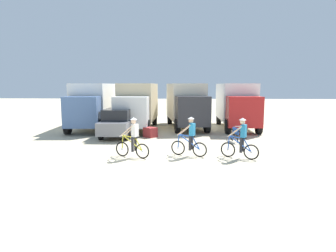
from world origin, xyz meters
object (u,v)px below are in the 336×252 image
at_px(box_truck_white_box, 92,104).
at_px(box_truck_cream_rv, 186,103).
at_px(cyclist_near_camera, 241,140).
at_px(supply_crate, 150,132).
at_px(box_truck_tan_camper, 138,104).
at_px(sedan_parked, 118,123).
at_px(cyclist_cowboy_hat, 190,138).
at_px(cyclist_orange_shirt, 133,139).
at_px(box_truck_avon_van, 237,103).
at_px(bicycle_spare, 236,135).

xyz_separation_m(box_truck_white_box, box_truck_cream_rv, (6.96, 0.90, 0.00)).
height_order(cyclist_near_camera, supply_crate, cyclist_near_camera).
xyz_separation_m(cyclist_near_camera, supply_crate, (-4.59, 5.30, -0.54)).
distance_m(box_truck_white_box, box_truck_tan_camper, 3.39).
relative_size(box_truck_white_box, sedan_parked, 1.63).
xyz_separation_m(cyclist_cowboy_hat, cyclist_near_camera, (2.24, -0.34, 0.00)).
bearing_deg(sedan_parked, cyclist_cowboy_hat, -49.29).
distance_m(box_truck_tan_camper, cyclist_orange_shirt, 9.07).
bearing_deg(supply_crate, cyclist_orange_shirt, -92.05).
height_order(box_truck_avon_van, cyclist_cowboy_hat, box_truck_avon_van).
bearing_deg(cyclist_near_camera, sedan_parked, 140.60).
xyz_separation_m(box_truck_cream_rv, sedan_parked, (-4.31, -4.29, -0.99)).
relative_size(box_truck_white_box, cyclist_cowboy_hat, 3.78).
distance_m(box_truck_tan_camper, box_truck_avon_van, 7.38).
bearing_deg(cyclist_near_camera, box_truck_avon_van, 81.35).
distance_m(box_truck_cream_rv, supply_crate, 5.22).
distance_m(box_truck_avon_van, supply_crate, 7.55).
xyz_separation_m(box_truck_cream_rv, cyclist_orange_shirt, (-2.47, -9.79, -1.03)).
distance_m(box_truck_cream_rv, sedan_parked, 6.16).
bearing_deg(box_truck_avon_van, box_truck_white_box, -176.16).
relative_size(sedan_parked, cyclist_orange_shirt, 2.32).
height_order(box_truck_white_box, cyclist_near_camera, box_truck_white_box).
bearing_deg(cyclist_near_camera, box_truck_cream_rv, 103.39).
bearing_deg(supply_crate, cyclist_near_camera, -49.09).
xyz_separation_m(bicycle_spare, supply_crate, (-5.08, 1.21, -0.09)).
bearing_deg(sedan_parked, box_truck_white_box, 128.11).
xyz_separation_m(box_truck_white_box, cyclist_cowboy_hat, (7.04, -8.49, -1.03)).
xyz_separation_m(box_truck_white_box, sedan_parked, (2.66, -3.39, -0.99)).
distance_m(cyclist_orange_shirt, supply_crate, 5.39).
relative_size(box_truck_avon_van, bicycle_spare, 3.97).
bearing_deg(bicycle_spare, box_truck_tan_camper, 143.12).
distance_m(box_truck_white_box, cyclist_cowboy_hat, 11.08).
height_order(box_truck_cream_rv, cyclist_cowboy_hat, box_truck_cream_rv).
xyz_separation_m(box_truck_white_box, box_truck_avon_van, (10.73, 0.72, 0.00)).
relative_size(box_truck_cream_rv, supply_crate, 9.95).
relative_size(box_truck_cream_rv, cyclist_near_camera, 3.85).
bearing_deg(box_truck_tan_camper, supply_crate, -70.03).
xyz_separation_m(cyclist_near_camera, bicycle_spare, (0.49, 4.09, -0.45)).
height_order(cyclist_cowboy_hat, bicycle_spare, cyclist_cowboy_hat).
xyz_separation_m(cyclist_orange_shirt, cyclist_cowboy_hat, (2.55, 0.41, 0.00)).
xyz_separation_m(box_truck_tan_camper, bicycle_spare, (6.38, -4.79, -1.48)).
distance_m(cyclist_near_camera, bicycle_spare, 4.15).
distance_m(box_truck_avon_van, bicycle_spare, 5.73).
relative_size(cyclist_cowboy_hat, supply_crate, 2.58).
relative_size(box_truck_avon_van, cyclist_orange_shirt, 3.71).
xyz_separation_m(box_truck_cream_rv, box_truck_avon_van, (3.77, -0.18, 0.00)).
height_order(box_truck_white_box, sedan_parked, box_truck_white_box).
xyz_separation_m(box_truck_avon_van, cyclist_near_camera, (-1.45, -9.55, -1.03)).
height_order(cyclist_orange_shirt, supply_crate, cyclist_orange_shirt).
bearing_deg(sedan_parked, cyclist_near_camera, -39.40).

